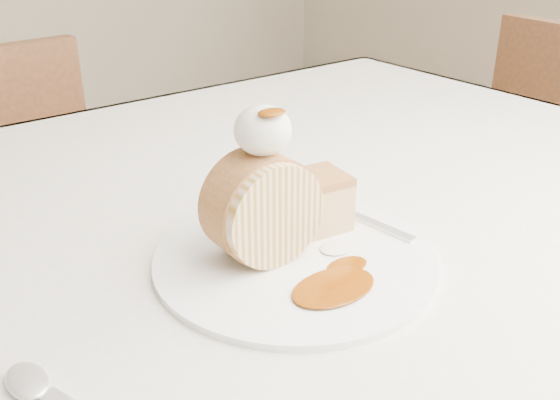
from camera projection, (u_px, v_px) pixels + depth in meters
table at (200, 291)px, 0.70m from camera, size 1.40×0.90×0.75m
chair_end at (523, 189)px, 1.41m from camera, size 0.43×0.43×0.82m
plate at (295, 259)px, 0.58m from camera, size 0.30×0.30×0.01m
roulade_slice at (263, 208)px, 0.56m from camera, size 0.10×0.06×0.10m
cake_chunk at (316, 205)px, 0.62m from camera, size 0.07×0.06×0.05m
whipped_cream at (263, 130)px, 0.54m from camera, size 0.05×0.05×0.04m
caramel_drizzle at (272, 106)px, 0.52m from camera, size 0.03×0.02×0.01m
caramel_pool at (334, 287)px, 0.53m from camera, size 0.09×0.07×0.00m
fork at (368, 221)px, 0.64m from camera, size 0.04×0.16×0.00m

